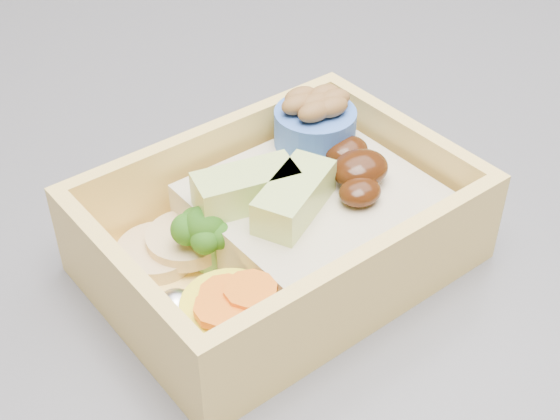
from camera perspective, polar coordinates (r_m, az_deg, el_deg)
bento_box at (r=0.38m, az=0.48°, el=-0.86°), size 0.19×0.15×0.06m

